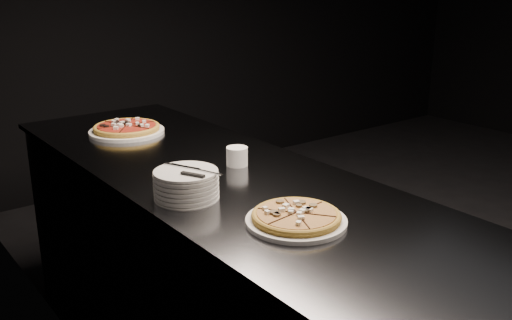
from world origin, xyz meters
TOP-DOWN VIEW (x-y plane):
  - wall_left at (-2.50, 0.00)m, footprint 0.02×5.00m
  - counter at (-2.13, 0.00)m, footprint 0.74×2.44m
  - pizza_mushroom at (-2.21, -0.44)m, footprint 0.29×0.29m
  - pizza_tomato at (-2.16, 0.75)m, footprint 0.33×0.33m
  - plate_stack at (-2.35, -0.08)m, footprint 0.20×0.20m
  - cutlery at (-2.34, -0.10)m, footprint 0.08×0.21m
  - ramekin at (-2.04, 0.08)m, footprint 0.08×0.08m

SIDE VIEW (x-z plane):
  - counter at x=-2.13m, z-range 0.00..0.92m
  - pizza_mushroom at x=-2.21m, z-range 0.92..0.95m
  - pizza_tomato at x=-2.16m, z-range 0.92..0.96m
  - ramekin at x=-2.04m, z-range 0.92..0.99m
  - plate_stack at x=-2.35m, z-range 0.92..1.01m
  - cutlery at x=-2.34m, z-range 1.01..1.02m
  - wall_left at x=-2.50m, z-range 0.00..2.80m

